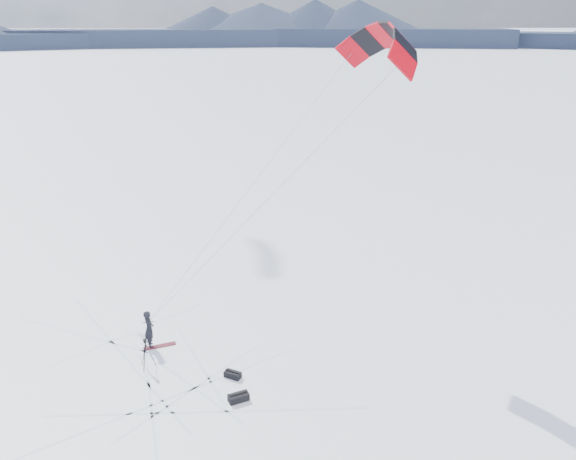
{
  "coord_description": "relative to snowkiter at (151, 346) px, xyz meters",
  "views": [
    {
      "loc": [
        4.79,
        -21.2,
        14.88
      ],
      "look_at": [
        6.28,
        3.57,
        5.48
      ],
      "focal_mm": 35.0,
      "sensor_mm": 36.0,
      "label": 1
    }
  ],
  "objects": [
    {
      "name": "snowkiter",
      "position": [
        0.0,
        0.0,
        0.0
      ],
      "size": [
        0.69,
        0.82,
        1.91
      ],
      "primitive_type": "imported",
      "rotation": [
        0.0,
        0.0,
        1.96
      ],
      "color": "black",
      "rests_on": "ground"
    },
    {
      "name": "snow_tracks",
      "position": [
        -0.12,
        -3.28,
        0.0
      ],
      "size": [
        17.62,
        14.39,
        0.01
      ],
      "color": "silver",
      "rests_on": "ground"
    },
    {
      "name": "snowboard",
      "position": [
        0.43,
        -0.06,
        0.02
      ],
      "size": [
        1.55,
        0.74,
        0.04
      ],
      "primitive_type": "cube",
      "rotation": [
        0.0,
        0.0,
        0.31
      ],
      "color": "maroon",
      "rests_on": "ground"
    },
    {
      "name": "ground",
      "position": [
        0.44,
        -2.56,
        0.0
      ],
      "size": [
        1800.0,
        1800.0,
        0.0
      ],
      "primitive_type": "plane",
      "color": "white"
    },
    {
      "name": "power_kite",
      "position": [
        11.0,
        1.94,
        13.74
      ],
      "size": [
        12.38,
        6.77,
        13.45
      ],
      "color": "red",
      "rests_on": "ground"
    },
    {
      "name": "horizon_hills",
      "position": [
        0.44,
        -2.56,
        4.76
      ],
      "size": [
        704.47,
        706.88,
        10.71
      ],
      "color": "#182133",
      "rests_on": "ground"
    },
    {
      "name": "gear_bag_a",
      "position": [
        4.34,
        -4.42,
        0.17
      ],
      "size": [
        0.94,
        0.69,
        0.38
      ],
      "rotation": [
        0.0,
        0.0,
        0.38
      ],
      "color": "black",
      "rests_on": "ground"
    },
    {
      "name": "tripod",
      "position": [
        0.16,
        -1.8,
        0.95
      ],
      "size": [
        0.7,
        0.7,
        1.48
      ],
      "rotation": [
        0.0,
        0.0,
        0.26
      ],
      "color": "black",
      "rests_on": "ground"
    },
    {
      "name": "gear_bag_b",
      "position": [
        4.05,
        -2.78,
        0.15
      ],
      "size": [
        0.82,
        0.68,
        0.34
      ],
      "rotation": [
        0.0,
        0.0,
        -0.52
      ],
      "color": "black",
      "rests_on": "ground"
    }
  ]
}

